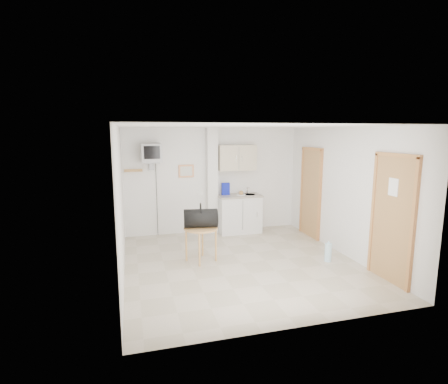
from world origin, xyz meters
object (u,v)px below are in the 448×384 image
object	(u,v)px
round_table	(201,232)
duffel_bag	(201,218)
water_bottle	(328,252)
crt_television	(151,153)

from	to	relation	value
round_table	duffel_bag	bearing A→B (deg)	80.71
round_table	water_bottle	distance (m)	2.42
crt_television	duffel_bag	size ratio (longest dim) A/B	3.24
crt_television	duffel_bag	bearing A→B (deg)	-65.95
crt_television	duffel_bag	xyz separation A→B (m)	(0.75, -1.69, -1.11)
round_table	duffel_bag	world-z (taller)	duffel_bag
crt_television	duffel_bag	world-z (taller)	crt_television
round_table	duffel_bag	size ratio (longest dim) A/B	0.98
duffel_bag	water_bottle	world-z (taller)	duffel_bag
crt_television	water_bottle	xyz separation A→B (m)	(3.05, -2.36, -1.76)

